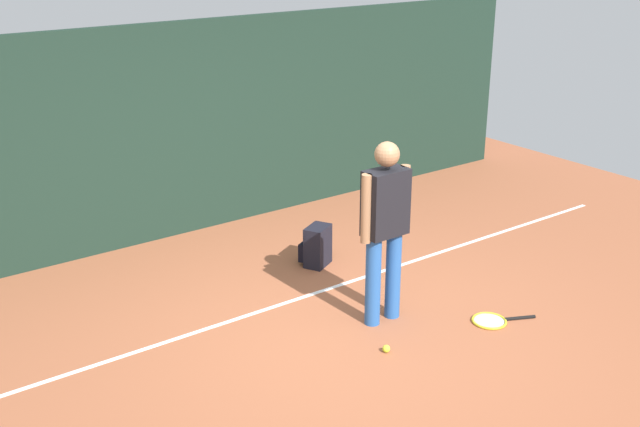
% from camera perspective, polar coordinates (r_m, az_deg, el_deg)
% --- Properties ---
extents(ground_plane, '(12.00, 12.00, 0.00)m').
position_cam_1_polar(ground_plane, '(7.12, 1.92, -8.47)').
color(ground_plane, '#9E5638').
extents(back_fence, '(10.00, 0.10, 2.44)m').
position_cam_1_polar(back_fence, '(9.05, -9.81, 6.01)').
color(back_fence, '#192D23').
rests_on(back_fence, ground).
extents(court_line, '(9.00, 0.05, 0.00)m').
position_cam_1_polar(court_line, '(7.66, -1.59, -6.23)').
color(court_line, white).
rests_on(court_line, ground).
extents(tennis_player, '(0.53, 0.22, 1.70)m').
position_cam_1_polar(tennis_player, '(6.90, 4.76, -0.64)').
color(tennis_player, '#2659A5').
rests_on(tennis_player, ground).
extents(tennis_racket, '(0.63, 0.43, 0.03)m').
position_cam_1_polar(tennis_racket, '(7.41, 12.46, -7.64)').
color(tennis_racket, black).
rests_on(tennis_racket, ground).
extents(backpack, '(0.36, 0.37, 0.44)m').
position_cam_1_polar(backpack, '(8.30, -0.27, -2.42)').
color(backpack, black).
rests_on(backpack, ground).
extents(tennis_ball_near_player, '(0.07, 0.07, 0.07)m').
position_cam_1_polar(tennis_ball_near_player, '(6.79, 4.86, -9.81)').
color(tennis_ball_near_player, '#CCE033').
rests_on(tennis_ball_near_player, ground).
extents(tennis_ball_by_fence, '(0.07, 0.07, 0.07)m').
position_cam_1_polar(tennis_ball_by_fence, '(8.05, 4.13, -4.62)').
color(tennis_ball_by_fence, '#CCE033').
rests_on(tennis_ball_by_fence, ground).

